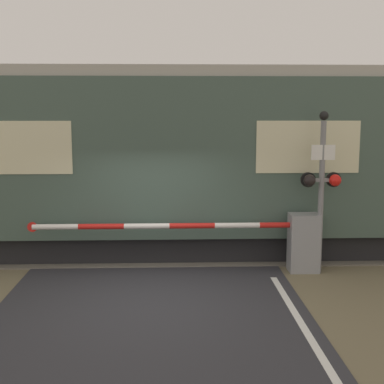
# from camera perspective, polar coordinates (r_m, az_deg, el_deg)

# --- Properties ---
(ground_plane) EXTENTS (80.00, 80.00, 0.00)m
(ground_plane) POSITION_cam_1_polar(r_m,az_deg,el_deg) (9.70, -4.24, -11.16)
(ground_plane) COLOR #6B6047
(track_bed) EXTENTS (36.00, 3.20, 0.13)m
(track_bed) POSITION_cam_1_polar(r_m,az_deg,el_deg) (12.91, -3.70, -5.97)
(track_bed) COLOR #666056
(track_bed) RESTS_ON ground_plane
(train) EXTENTS (21.55, 3.06, 4.22)m
(train) POSITION_cam_1_polar(r_m,az_deg,el_deg) (12.91, -16.11, 3.32)
(train) COLOR black
(train) RESTS_ON ground_plane
(crossing_barrier) EXTENTS (5.90, 0.44, 1.20)m
(crossing_barrier) POSITION_cam_1_polar(r_m,az_deg,el_deg) (11.12, 9.41, -5.04)
(crossing_barrier) COLOR gray
(crossing_barrier) RESTS_ON ground_plane
(signal_post) EXTENTS (0.82, 0.26, 3.28)m
(signal_post) POSITION_cam_1_polar(r_m,az_deg,el_deg) (10.96, 13.66, 0.97)
(signal_post) COLOR gray
(signal_post) RESTS_ON ground_plane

